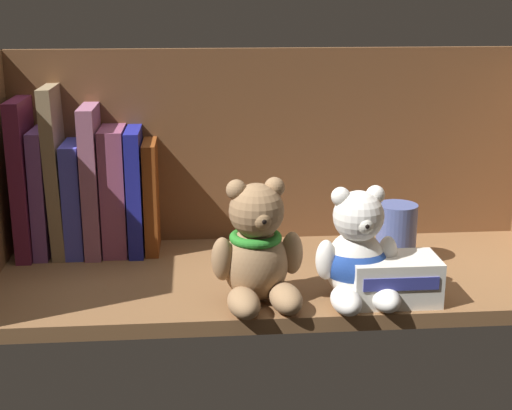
{
  "coord_description": "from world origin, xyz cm",
  "views": [
    {
      "loc": [
        -11.67,
        -93.82,
        39.18
      ],
      "look_at": [
        -3.77,
        0.0,
        11.75
      ],
      "focal_mm": 51.39,
      "sensor_mm": 36.0,
      "label": 1
    }
  ],
  "objects": [
    {
      "name": "book_3",
      "position": [
        -29.34,
        11.96,
        10.27
      ],
      "size": [
        2.56,
        11.26,
        16.53
      ],
      "primitive_type": "cube",
      "color": "#494FCE",
      "rests_on": "shelf_board"
    },
    {
      "name": "book_7",
      "position": [
        -18.33,
        11.96,
        10.23
      ],
      "size": [
        1.91,
        10.34,
        16.46
      ],
      "primitive_type": "cube",
      "color": "brown",
      "rests_on": "shelf_board"
    },
    {
      "name": "book_1",
      "position": [
        -34.0,
        11.96,
        11.26
      ],
      "size": [
        2.21,
        11.41,
        18.55
      ],
      "primitive_type": "cube",
      "rotation": [
        0.0,
        0.01,
        0.0
      ],
      "color": "#724587",
      "rests_on": "shelf_board"
    },
    {
      "name": "teddy_bear_larger",
      "position": [
        -4.44,
        -9.68,
        8.69
      ],
      "size": [
        11.63,
        12.06,
        15.68
      ],
      "color": "#93704C",
      "rests_on": "shelf_board"
    },
    {
      "name": "book_6",
      "position": [
        -20.57,
        11.96,
        11.19
      ],
      "size": [
        2.08,
        11.76,
        18.37
      ],
      "primitive_type": "cube",
      "color": "#1D2295",
      "rests_on": "shelf_board"
    },
    {
      "name": "shelf_back_panel",
      "position": [
        0.0,
        15.53,
        15.64
      ],
      "size": [
        80.22,
        1.2,
        31.29
      ],
      "primitive_type": "cube",
      "color": "brown",
      "rests_on": "ground"
    },
    {
      "name": "book_0",
      "position": [
        -36.33,
        11.96,
        13.43
      ],
      "size": [
        2.21,
        12.94,
        22.87
      ],
      "primitive_type": "cube",
      "rotation": [
        0.0,
        -0.0,
        0.0
      ],
      "color": "#662142",
      "rests_on": "shelf_board"
    },
    {
      "name": "book_4",
      "position": [
        -26.69,
        11.96,
        12.88
      ],
      "size": [
        2.27,
        12.14,
        21.75
      ],
      "primitive_type": "cube",
      "color": "#9E5F7D",
      "rests_on": "shelf_board"
    },
    {
      "name": "pillar_candle",
      "position": [
        16.37,
        2.5,
        6.3
      ],
      "size": [
        5.7,
        5.7,
        8.61
      ],
      "primitive_type": "cylinder",
      "color": "#4C5B99",
      "rests_on": "shelf_board"
    },
    {
      "name": "teddy_bear_smaller",
      "position": [
        7.95,
        -10.01,
        7.73
      ],
      "size": [
        10.73,
        11.31,
        14.58
      ],
      "color": "white",
      "rests_on": "shelf_board"
    },
    {
      "name": "book_2",
      "position": [
        -31.81,
        11.96,
        14.27
      ],
      "size": [
        2.4,
        11.22,
        24.57
      ],
      "primitive_type": "cube",
      "rotation": [
        0.0,
        -0.02,
        0.0
      ],
      "color": "#907957",
      "rests_on": "shelf_board"
    },
    {
      "name": "small_product_box",
      "position": [
        12.51,
        -10.81,
        4.87
      ],
      "size": [
        10.9,
        6.82,
        5.74
      ],
      "color": "silver",
      "rests_on": "shelf_board"
    },
    {
      "name": "shelf_board",
      "position": [
        0.0,
        0.0,
        1.0
      ],
      "size": [
        77.82,
        29.85,
        2.0
      ],
      "primitive_type": "cube",
      "color": "brown",
      "rests_on": "ground"
    },
    {
      "name": "book_5",
      "position": [
        -23.58,
        11.96,
        11.26
      ],
      "size": [
        3.47,
        10.91,
        18.53
      ],
      "primitive_type": "cube",
      "color": "#90486A",
      "rests_on": "shelf_board"
    }
  ]
}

